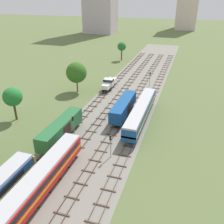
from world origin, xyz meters
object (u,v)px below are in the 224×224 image
passenger_coach_centre_midfar (141,111)px  signal_post_nearest (111,143)px  freight_boxcar_centre_left_far (124,106)px  shunter_loco_far_left_farther (109,83)px  signal_post_near (150,77)px  passenger_coach_left_near (38,182)px  freight_boxcar_far_left_mid (61,128)px  signal_post_mid (73,124)px

passenger_coach_centre_midfar → signal_post_nearest: bearing=-98.5°
freight_boxcar_centre_left_far → signal_post_nearest: signal_post_nearest is taller
shunter_loco_far_left_farther → signal_post_near: (11.12, 6.22, 0.96)m
signal_post_near → freight_boxcar_centre_left_far: bearing=-95.7°
passenger_coach_left_near → freight_boxcar_far_left_mid: (-4.44, 14.68, -0.16)m
passenger_coach_left_near → freight_boxcar_centre_left_far: 28.71m
freight_boxcar_far_left_mid → freight_boxcar_centre_left_far: 16.31m
freight_boxcar_far_left_mid → freight_boxcar_centre_left_far: bearing=57.0°
signal_post_nearest → signal_post_mid: (-8.89, 3.80, 0.26)m
signal_post_near → signal_post_mid: signal_post_mid is taller
passenger_coach_centre_midfar → signal_post_nearest: size_ratio=4.88×
signal_post_nearest → signal_post_near: size_ratio=0.98×
passenger_coach_centre_midfar → freight_boxcar_far_left_mid: bearing=-137.8°
shunter_loco_far_left_farther → signal_post_mid: (2.22, -28.52, 1.16)m
freight_boxcar_far_left_mid → signal_post_mid: bearing=26.4°
passenger_coach_left_near → shunter_loco_far_left_farther: passenger_coach_left_near is taller
passenger_coach_left_near → shunter_loco_far_left_farther: 44.53m
passenger_coach_left_near → passenger_coach_centre_midfar: (8.89, 26.78, 0.00)m
shunter_loco_far_left_farther → signal_post_mid: bearing=-85.5°
passenger_coach_centre_midfar → freight_boxcar_centre_left_far: size_ratio=1.57×
freight_boxcar_far_left_mid → signal_post_mid: (2.22, 1.10, 0.72)m
freight_boxcar_centre_left_far → signal_post_near: signal_post_near is taller
passenger_coach_left_near → signal_post_near: size_ratio=4.77×
passenger_coach_centre_midfar → freight_boxcar_centre_left_far: (-4.44, 1.58, -0.16)m
passenger_coach_left_near → freight_boxcar_centre_left_far: (4.45, 28.36, -0.16)m
shunter_loco_far_left_farther → signal_post_nearest: (11.12, -32.32, 0.90)m
freight_boxcar_centre_left_far → shunter_loco_far_left_farther: freight_boxcar_centre_left_far is taller
shunter_loco_far_left_farther → signal_post_nearest: bearing=-71.0°
freight_boxcar_centre_left_far → signal_post_mid: signal_post_mid is taller
passenger_coach_centre_midfar → signal_post_mid: bearing=-135.3°
freight_boxcar_centre_left_far → signal_post_nearest: size_ratio=3.11×
freight_boxcar_centre_left_far → signal_post_nearest: (2.22, -16.38, 0.46)m
shunter_loco_far_left_farther → signal_post_nearest: signal_post_nearest is taller
signal_post_nearest → signal_post_mid: bearing=156.9°
signal_post_mid → signal_post_near: bearing=75.6°
freight_boxcar_far_left_mid → freight_boxcar_centre_left_far: (8.89, 13.68, 0.00)m
freight_boxcar_centre_left_far → shunter_loco_far_left_farther: bearing=119.2°
signal_post_mid → shunter_loco_far_left_farther: bearing=94.5°
signal_post_nearest → signal_post_near: bearing=90.0°
shunter_loco_far_left_farther → signal_post_near: signal_post_near is taller
passenger_coach_left_near → freight_boxcar_centre_left_far: size_ratio=1.57×
freight_boxcar_centre_left_far → shunter_loco_far_left_farther: (-8.90, 15.95, -0.44)m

